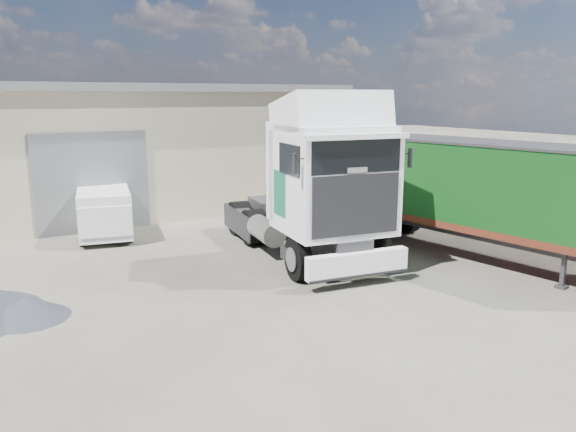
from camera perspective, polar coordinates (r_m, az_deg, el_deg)
ground at (r=13.23m, az=-0.71°, el=-9.41°), size 120.00×120.00×0.00m
brick_boundary_wall at (r=24.54m, az=15.72°, el=3.25°), size 0.35×26.00×2.50m
tractor_unit at (r=16.35m, az=3.07°, el=2.43°), size 3.88×7.80×5.00m
box_trailer at (r=17.97m, az=17.73°, el=2.94°), size 3.83×10.88×3.55m
panel_van at (r=20.73m, az=-18.14°, el=0.47°), size 2.52×4.40×1.69m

